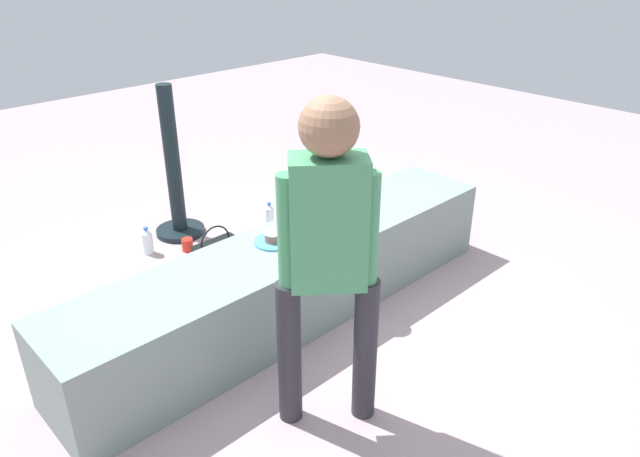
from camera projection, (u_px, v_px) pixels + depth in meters
The scene contains 12 objects.
ground_plane at pixel (294, 314), 3.58m from camera, with size 12.00×12.00×0.00m, color #AB9297.
concrete_ledge at pixel (293, 278), 3.46m from camera, with size 2.86×0.55×0.50m, color gray.
child_seated at pixel (317, 197), 3.36m from camera, with size 0.28×0.32×0.48m.
adult_standing at pixel (328, 243), 2.43m from camera, with size 0.37×0.34×1.52m.
cake_plate at pixel (274, 239), 3.32m from camera, with size 0.22×0.22×0.07m.
gift_bag at pixel (305, 183), 4.98m from camera, with size 0.23×0.12×0.37m.
railing_post at pixel (175, 181), 4.34m from camera, with size 0.36×0.36×1.13m.
water_bottle_near_gift at pixel (148, 241), 4.20m from camera, with size 0.07×0.07×0.21m.
water_bottle_far_side at pixel (270, 216), 4.57m from camera, with size 0.07×0.07×0.21m.
party_cup_red at pixel (187, 245), 4.26m from camera, with size 0.08×0.08×0.09m, color red.
cake_box_white at pixel (364, 216), 4.67m from camera, with size 0.32×0.30×0.11m, color white.
handbag_black_leather at pixel (217, 252), 4.05m from camera, with size 0.31×0.11×0.30m.
Camera 1 is at (-1.94, -2.25, 2.06)m, focal length 33.45 mm.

